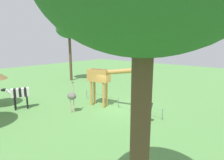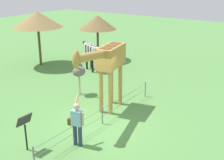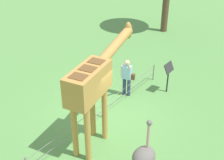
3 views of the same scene
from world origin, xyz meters
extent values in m
plane|color=#568E47|center=(0.00, 0.00, 0.00)|extent=(60.00, 60.00, 0.00)
cylinder|color=#BC8942|center=(-0.94, -0.20, 0.96)|extent=(0.18, 0.18, 1.92)
cylinder|color=#BC8942|center=(-0.86, -0.63, 0.96)|extent=(0.18, 0.18, 1.92)
cylinder|color=#BC8942|center=(-2.02, -0.42, 0.96)|extent=(0.18, 0.18, 1.92)
cylinder|color=#BC8942|center=(-1.93, -0.85, 0.96)|extent=(0.18, 0.18, 1.92)
cube|color=#BC8942|center=(-1.44, -0.53, 2.37)|extent=(1.81, 1.03, 0.90)
cube|color=brown|center=(-0.95, -0.43, 2.83)|extent=(0.44, 0.50, 0.02)
cube|color=brown|center=(-1.44, -0.53, 2.83)|extent=(0.44, 0.50, 0.02)
cube|color=brown|center=(-1.93, -0.63, 2.83)|extent=(0.44, 0.50, 0.02)
cylinder|color=#BC8942|center=(0.27, -0.18, 2.81)|extent=(2.35, 0.78, 0.64)
ellipsoid|color=#BC8942|center=(1.39, 0.05, 2.97)|extent=(0.41, 0.33, 0.67)
cylinder|color=brown|center=(1.39, 0.11, 3.15)|extent=(0.05, 0.05, 0.14)
cylinder|color=brown|center=(1.39, -0.01, 3.15)|extent=(0.05, 0.05, 0.14)
cylinder|color=navy|center=(1.77, 0.22, 0.39)|extent=(0.14, 0.14, 0.78)
cylinder|color=navy|center=(1.73, 0.41, 0.39)|extent=(0.14, 0.14, 0.78)
cube|color=#8CBFE0|center=(1.75, 0.31, 1.06)|extent=(0.31, 0.40, 0.55)
sphere|color=#D8AD8C|center=(1.75, 0.31, 1.47)|extent=(0.22, 0.22, 0.22)
cylinder|color=#D8AD8C|center=(1.53, 0.10, 1.50)|extent=(0.40, 0.16, 0.49)
cylinder|color=#D8AD8C|center=(1.71, 0.53, 1.05)|extent=(0.08, 0.08, 0.50)
cube|color=brown|center=(1.85, 0.11, 0.88)|extent=(0.16, 0.22, 0.24)
cylinder|color=black|center=(-5.36, -5.13, 0.47)|extent=(0.12, 0.12, 0.95)
cylinder|color=black|center=(-5.63, -5.00, 0.47)|extent=(0.12, 0.12, 0.95)
cylinder|color=black|center=(-5.02, -4.41, 0.47)|extent=(0.12, 0.12, 0.95)
cylinder|color=black|center=(-5.29, -4.28, 0.47)|extent=(0.12, 0.12, 0.95)
cube|color=silver|center=(-5.11, -4.24, 1.25)|extent=(0.47, 0.34, 0.60)
cube|color=black|center=(-5.18, -4.39, 1.25)|extent=(0.47, 0.34, 0.60)
cube|color=silver|center=(-5.25, -4.55, 1.25)|extent=(0.47, 0.34, 0.60)
cube|color=black|center=(-5.33, -4.70, 1.25)|extent=(0.47, 0.34, 0.60)
cube|color=silver|center=(-5.40, -4.86, 1.25)|extent=(0.47, 0.34, 0.60)
cube|color=black|center=(-5.47, -5.01, 1.25)|extent=(0.47, 0.34, 0.60)
cube|color=silver|center=(-5.55, -5.17, 1.25)|extent=(0.47, 0.34, 0.60)
cylinder|color=silver|center=(-5.65, -5.38, 1.40)|extent=(0.37, 0.49, 0.47)
ellipsoid|color=black|center=(-5.75, -5.61, 1.55)|extent=(0.33, 0.44, 0.22)
cylinder|color=#CC9E93|center=(-1.81, -2.66, 0.45)|extent=(0.07, 0.07, 0.90)
cylinder|color=#CC9E93|center=(-1.97, -2.82, 0.45)|extent=(0.07, 0.07, 0.90)
ellipsoid|color=#66605B|center=(-1.89, -2.74, 1.18)|extent=(0.70, 0.56, 0.49)
cylinder|color=#CC9E93|center=(-1.74, -2.74, 1.73)|extent=(0.08, 0.08, 0.80)
sphere|color=#66605B|center=(-1.74, -2.74, 2.18)|extent=(0.14, 0.14, 0.14)
cylinder|color=brown|center=(-4.33, -8.19, 1.24)|extent=(0.16, 0.16, 2.48)
cone|color=olive|center=(-4.33, -8.19, 2.98)|extent=(3.13, 3.13, 1.00)
cylinder|color=brown|center=(-7.57, -5.94, 1.06)|extent=(0.16, 0.16, 2.12)
cone|color=brown|center=(-7.57, -5.94, 2.59)|extent=(2.56, 2.56, 0.93)
cylinder|color=black|center=(2.98, -0.89, 0.47)|extent=(0.06, 0.06, 0.95)
cube|color=#2D2D2D|center=(2.98, -0.89, 1.13)|extent=(0.56, 0.21, 0.38)
cylinder|color=slate|center=(-3.50, 0.07, 0.38)|extent=(0.05, 0.05, 0.75)
cylinder|color=slate|center=(0.00, 0.07, 0.38)|extent=(0.05, 0.05, 0.75)
cylinder|color=slate|center=(3.50, 0.07, 0.38)|extent=(0.05, 0.05, 0.75)
cube|color=slate|center=(0.00, 0.07, 0.64)|extent=(7.00, 0.01, 0.01)
cube|color=slate|center=(0.00, 0.07, 0.34)|extent=(7.00, 0.01, 0.01)
camera|label=1|loc=(7.97, -10.18, 4.77)|focal=29.18mm
camera|label=2|loc=(8.57, 6.53, 5.63)|focal=48.19mm
camera|label=3|loc=(-6.80, -5.46, 6.66)|focal=47.50mm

